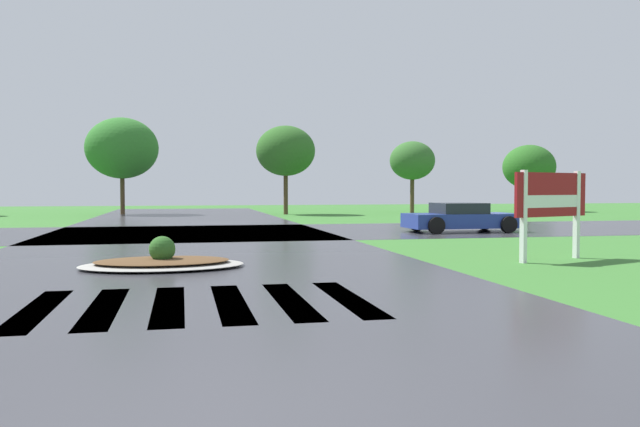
{
  "coord_description": "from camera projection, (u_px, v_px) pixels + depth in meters",
  "views": [
    {
      "loc": [
        -0.25,
        -4.53,
        1.71
      ],
      "look_at": [
        2.81,
        9.8,
        1.13
      ],
      "focal_mm": 36.41,
      "sensor_mm": 36.0,
      "label": 1
    }
  ],
  "objects": [
    {
      "name": "asphalt_roadway",
      "position": [
        194.0,
        265.0,
        14.32
      ],
      "size": [
        10.51,
        80.0,
        0.01
      ],
      "primitive_type": "cube",
      "color": "#35353A",
      "rests_on": "ground"
    },
    {
      "name": "median_island",
      "position": [
        162.0,
        262.0,
        13.9
      ],
      "size": [
        3.48,
        2.24,
        0.68
      ],
      "color": "#9E9B93",
      "rests_on": "ground"
    },
    {
      "name": "asphalt_cross_road",
      "position": [
        189.0,
        233.0,
        24.72
      ],
      "size": [
        90.0,
        9.45,
        0.01
      ],
      "primitive_type": "cube",
      "color": "#35353A",
      "rests_on": "ground"
    },
    {
      "name": "crosswalk_stripes",
      "position": [
        200.0,
        304.0,
        9.57
      ],
      "size": [
        4.95,
        3.39,
        0.01
      ],
      "color": "white",
      "rests_on": "ground"
    },
    {
      "name": "background_treeline",
      "position": [
        269.0,
        155.0,
        43.04
      ],
      "size": [
        42.26,
        6.18,
        6.23
      ],
      "color": "#4C3823",
      "rests_on": "ground"
    },
    {
      "name": "car_white_sedan",
      "position": [
        461.0,
        218.0,
        25.23
      ],
      "size": [
        4.39,
        2.23,
        1.13
      ],
      "rotation": [
        0.0,
        0.0,
        0.02
      ],
      "color": "navy",
      "rests_on": "ground"
    },
    {
      "name": "estate_billboard",
      "position": [
        551.0,
        200.0,
        15.25
      ],
      "size": [
        2.34,
        0.96,
        2.12
      ],
      "rotation": [
        0.0,
        0.0,
        3.51
      ],
      "color": "white",
      "rests_on": "ground"
    }
  ]
}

